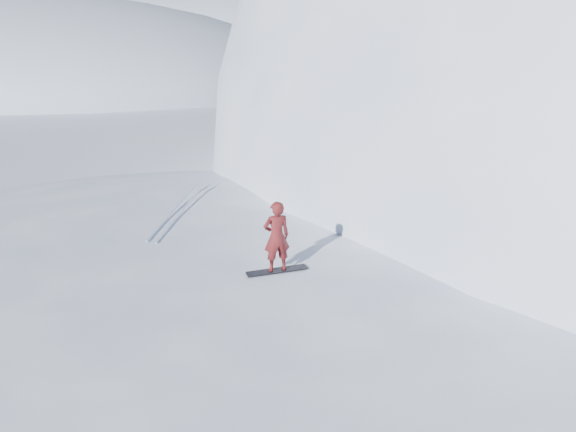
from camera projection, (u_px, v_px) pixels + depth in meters
name	position (u px, v px, depth m)	size (l,w,h in m)	color
ground	(163.00, 375.00, 12.67)	(400.00, 400.00, 0.00)	white
near_ridge	(244.00, 319.00, 15.11)	(36.00, 28.00, 4.80)	white
peak_shoulder	(508.00, 185.00, 28.10)	(28.00, 24.00, 18.00)	white
far_ridge_c	(242.00, 64.00, 122.30)	(140.00, 90.00, 36.00)	white
wind_bumps	(182.00, 327.00, 14.72)	(16.00, 14.40, 1.00)	white
snowboard	(277.00, 270.00, 12.72)	(1.54, 0.29, 0.03)	black
snowboarder	(277.00, 237.00, 12.41)	(0.65, 0.43, 1.79)	maroon
board_tracks	(181.00, 207.00, 17.23)	(1.56, 5.89, 0.04)	silver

